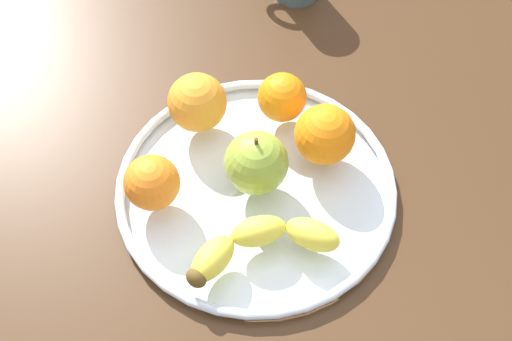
# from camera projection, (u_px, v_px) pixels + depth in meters

# --- Properties ---
(ground_plane) EXTENTS (1.65, 1.65, 0.04)m
(ground_plane) POSITION_uv_depth(u_px,v_px,m) (256.00, 201.00, 0.89)
(ground_plane) COLOR #422A16
(fruit_bowl) EXTENTS (0.35, 0.35, 0.02)m
(fruit_bowl) POSITION_uv_depth(u_px,v_px,m) (256.00, 188.00, 0.86)
(fruit_bowl) COLOR silver
(fruit_bowl) RESTS_ON ground_plane
(banana) EXTENTS (0.18, 0.10, 0.04)m
(banana) POSITION_uv_depth(u_px,v_px,m) (259.00, 243.00, 0.79)
(banana) COLOR yellow
(banana) RESTS_ON fruit_bowl
(apple) EXTENTS (0.08, 0.08, 0.09)m
(apple) POSITION_uv_depth(u_px,v_px,m) (256.00, 163.00, 0.83)
(apple) COLOR #8DA834
(apple) RESTS_ON fruit_bowl
(orange_front_left) EXTENTS (0.08, 0.08, 0.08)m
(orange_front_left) POSITION_uv_depth(u_px,v_px,m) (197.00, 102.00, 0.88)
(orange_front_left) COLOR orange
(orange_front_left) RESTS_ON fruit_bowl
(orange_back_right) EXTENTS (0.08, 0.08, 0.08)m
(orange_back_right) POSITION_uv_depth(u_px,v_px,m) (325.00, 134.00, 0.85)
(orange_back_right) COLOR orange
(orange_back_right) RESTS_ON fruit_bowl
(orange_back_left) EXTENTS (0.07, 0.07, 0.07)m
(orange_back_left) POSITION_uv_depth(u_px,v_px,m) (152.00, 183.00, 0.82)
(orange_back_left) COLOR orange
(orange_back_left) RESTS_ON fruit_bowl
(orange_center) EXTENTS (0.06, 0.06, 0.06)m
(orange_center) POSITION_uv_depth(u_px,v_px,m) (282.00, 97.00, 0.89)
(orange_center) COLOR orange
(orange_center) RESTS_ON fruit_bowl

